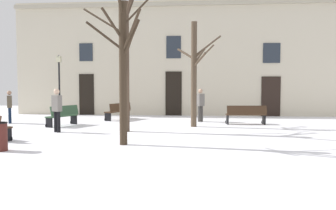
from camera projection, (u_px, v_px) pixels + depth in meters
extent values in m
plane|color=white|center=(164.00, 137.00, 12.43)|extent=(32.71, 32.71, 0.00)
cube|color=beige|center=(178.00, 58.00, 20.75)|extent=(20.44, 0.40, 6.97)
cube|color=#B1A993|center=(178.00, 4.00, 20.30)|extent=(20.44, 0.30, 0.24)
cube|color=black|center=(87.00, 94.00, 21.18)|extent=(0.93, 0.08, 2.54)
cube|color=#262D38|center=(86.00, 52.00, 21.02)|extent=(0.84, 0.06, 1.10)
cube|color=black|center=(174.00, 94.00, 20.69)|extent=(0.98, 0.08, 2.68)
cube|color=#262D38|center=(174.00, 47.00, 20.51)|extent=(0.89, 0.06, 1.34)
cube|color=black|center=(271.00, 96.00, 20.18)|extent=(1.11, 0.08, 2.37)
cube|color=#262D38|center=(272.00, 53.00, 20.02)|extent=(1.00, 0.06, 1.17)
cylinder|color=#382B1E|center=(123.00, 74.00, 10.66)|extent=(0.24, 0.24, 4.50)
cylinder|color=#382B1E|center=(137.00, 11.00, 10.90)|extent=(0.84, 0.88, 1.12)
cylinder|color=#382B1E|center=(105.00, 36.00, 10.66)|extent=(1.22, 0.12, 0.95)
cylinder|color=#382B1E|center=(131.00, 32.00, 10.20)|extent=(0.78, 0.81, 1.24)
cylinder|color=#382B1E|center=(112.00, 24.00, 10.36)|extent=(0.63, 0.57, 0.96)
cylinder|color=#382B1E|center=(103.00, 21.00, 10.94)|extent=(1.50, 0.71, 0.95)
cylinder|color=#382B1E|center=(131.00, 40.00, 10.39)|extent=(0.69, 0.48, 1.17)
cylinder|color=#423326|center=(125.00, 67.00, 13.64)|extent=(0.34, 0.34, 5.21)
cylinder|color=#423326|center=(131.00, 38.00, 14.00)|extent=(0.48, 1.03, 1.63)
cylinder|color=#423326|center=(129.00, 9.00, 14.12)|extent=(0.25, 1.38, 1.39)
cylinder|color=#423326|center=(130.00, 2.00, 13.08)|extent=(0.75, 0.89, 1.18)
cylinder|color=#423326|center=(121.00, 6.00, 14.17)|extent=(0.72, 1.44, 1.25)
cylinder|color=#4C3D2D|center=(194.00, 75.00, 15.18)|extent=(0.26, 0.26, 4.69)
cylinder|color=#4C3D2D|center=(207.00, 46.00, 15.23)|extent=(1.26, 0.46, 1.01)
cylinder|color=#4C3D2D|center=(199.00, 56.00, 15.84)|extent=(0.59, 1.54, 0.88)
cylinder|color=#4C3D2D|center=(199.00, 60.00, 14.74)|extent=(0.59, 0.87, 0.61)
cylinder|color=#4C3D2D|center=(204.00, 55.00, 14.92)|extent=(0.93, 0.44, 0.92)
cylinder|color=#4C3D2D|center=(186.00, 54.00, 15.52)|extent=(0.85, 0.83, 0.59)
cylinder|color=#4C3D2D|center=(198.00, 55.00, 15.53)|extent=(0.46, 0.90, 0.58)
cylinder|color=black|center=(59.00, 89.00, 20.06)|extent=(0.10, 0.10, 3.21)
cylinder|color=black|center=(60.00, 115.00, 20.15)|extent=(0.22, 0.22, 0.20)
cube|color=beige|center=(59.00, 59.00, 19.95)|extent=(0.24, 0.24, 0.36)
cone|color=black|center=(59.00, 56.00, 19.94)|extent=(0.30, 0.30, 0.14)
cylinder|color=#4C1E19|center=(0.00, 137.00, 9.76)|extent=(0.38, 0.38, 0.80)
torus|color=black|center=(0.00, 123.00, 9.73)|extent=(0.41, 0.41, 0.04)
cube|color=#2D4C33|center=(62.00, 116.00, 15.64)|extent=(1.05, 1.63, 0.05)
cube|color=#2D4C33|center=(65.00, 111.00, 15.52)|extent=(0.79, 1.51, 0.44)
cube|color=black|center=(74.00, 119.00, 16.29)|extent=(0.37, 0.21, 0.45)
torus|color=black|center=(71.00, 122.00, 16.38)|extent=(0.10, 0.17, 0.17)
cube|color=black|center=(49.00, 122.00, 15.01)|extent=(0.37, 0.21, 0.45)
torus|color=black|center=(47.00, 126.00, 15.10)|extent=(0.10, 0.17, 0.17)
cube|color=#3D2819|center=(118.00, 111.00, 18.35)|extent=(1.11, 1.79, 0.05)
cube|color=#3D2819|center=(120.00, 107.00, 18.24)|extent=(0.81, 1.66, 0.42)
cube|color=black|center=(127.00, 114.00, 19.08)|extent=(0.37, 0.21, 0.44)
torus|color=black|center=(124.00, 117.00, 19.17)|extent=(0.10, 0.17, 0.17)
cube|color=black|center=(108.00, 117.00, 17.64)|extent=(0.37, 0.21, 0.44)
torus|color=black|center=(105.00, 119.00, 17.73)|extent=(0.10, 0.17, 0.17)
cube|color=#3D2819|center=(246.00, 115.00, 16.26)|extent=(1.90, 0.61, 0.05)
cube|color=#3D2819|center=(247.00, 110.00, 16.03)|extent=(1.88, 0.27, 0.40)
cube|color=black|center=(264.00, 119.00, 16.26)|extent=(0.09, 0.42, 0.46)
torus|color=black|center=(263.00, 122.00, 16.45)|extent=(0.17, 0.04, 0.17)
cube|color=black|center=(227.00, 119.00, 16.28)|extent=(0.09, 0.42, 0.46)
torus|color=black|center=(227.00, 122.00, 16.47)|extent=(0.17, 0.04, 0.17)
cube|color=black|center=(6.00, 135.00, 11.33)|extent=(0.23, 0.42, 0.46)
torus|color=black|center=(11.00, 138.00, 11.51)|extent=(0.17, 0.10, 0.17)
cylinder|color=#403D3A|center=(202.00, 114.00, 17.41)|extent=(0.14, 0.14, 0.81)
cylinder|color=#403D3A|center=(199.00, 114.00, 17.29)|extent=(0.14, 0.14, 0.81)
cube|color=slate|center=(200.00, 100.00, 17.31)|extent=(0.43, 0.42, 0.62)
sphere|color=tan|center=(201.00, 91.00, 17.28)|extent=(0.22, 0.22, 0.22)
cylinder|color=black|center=(10.00, 115.00, 16.70)|extent=(0.14, 0.14, 0.77)
cylinder|color=black|center=(10.00, 116.00, 16.54)|extent=(0.14, 0.14, 0.77)
cube|color=#4C4233|center=(9.00, 102.00, 16.58)|extent=(0.38, 0.44, 0.59)
sphere|color=#9E755B|center=(9.00, 93.00, 16.55)|extent=(0.21, 0.21, 0.21)
cylinder|color=black|center=(56.00, 122.00, 13.60)|extent=(0.14, 0.14, 0.84)
cylinder|color=black|center=(59.00, 122.00, 13.50)|extent=(0.14, 0.14, 0.84)
cube|color=slate|center=(57.00, 103.00, 13.50)|extent=(0.44, 0.38, 0.64)
sphere|color=beige|center=(57.00, 92.00, 13.47)|extent=(0.23, 0.23, 0.23)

